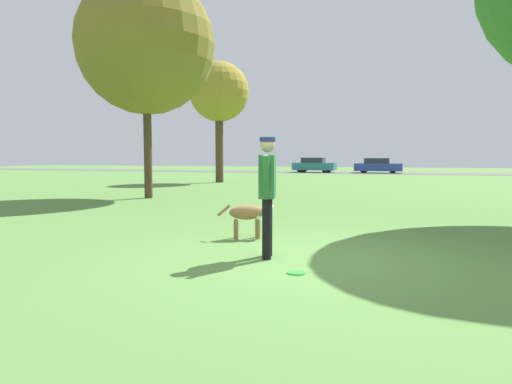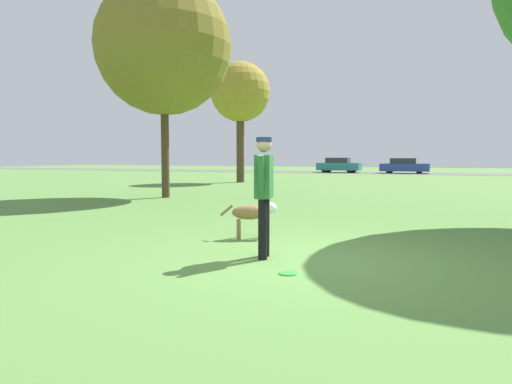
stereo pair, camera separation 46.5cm
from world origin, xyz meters
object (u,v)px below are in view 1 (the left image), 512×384
(frisbee, at_px, (296,273))
(parked_car_teal, at_px, (314,165))
(tree_near_left, at_px, (146,45))
(person, at_px, (267,186))
(parked_car_blue, at_px, (378,166))
(tree_far_left, at_px, (219,93))
(dog, at_px, (250,214))

(frisbee, height_order, parked_car_teal, parked_car_teal)
(frisbee, bearing_deg, parked_car_teal, 101.01)
(tree_near_left, height_order, parked_car_teal, tree_near_left)
(person, distance_m, parked_car_blue, 36.59)
(tree_far_left, relative_size, parked_car_teal, 1.72)
(tree_near_left, xyz_separation_m, tree_far_left, (-1.57, 10.09, -0.24))
(person, bearing_deg, tree_far_left, -167.17)
(frisbee, distance_m, parked_car_teal, 37.76)
(frisbee, distance_m, tree_far_left, 21.42)
(dog, height_order, parked_car_teal, parked_car_teal)
(dog, distance_m, parked_car_blue, 35.18)
(dog, bearing_deg, frisbee, -83.99)
(frisbee, relative_size, tree_far_left, 0.03)
(frisbee, xyz_separation_m, tree_far_left, (-9.06, 18.73, 5.11))
(person, xyz_separation_m, parked_car_blue, (-0.77, 36.58, -0.38))
(person, relative_size, parked_car_teal, 0.44)
(person, relative_size, dog, 1.80)
(frisbee, xyz_separation_m, tree_near_left, (-7.50, 8.64, 5.34))
(parked_car_teal, relative_size, parked_car_blue, 0.95)
(tree_near_left, height_order, tree_far_left, tree_near_left)
(frisbee, bearing_deg, tree_far_left, 115.82)
(dog, relative_size, parked_car_teal, 0.24)
(person, distance_m, dog, 1.70)
(person, relative_size, tree_far_left, 0.25)
(parked_car_blue, bearing_deg, tree_near_left, -102.95)
(frisbee, bearing_deg, tree_near_left, 130.95)
(tree_near_left, bearing_deg, parked_car_blue, 77.97)
(parked_car_teal, distance_m, parked_car_blue, 5.83)
(dog, distance_m, parked_car_teal, 35.39)
(person, bearing_deg, dog, -163.95)
(frisbee, height_order, tree_far_left, tree_far_left)
(person, distance_m, tree_near_left, 11.32)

